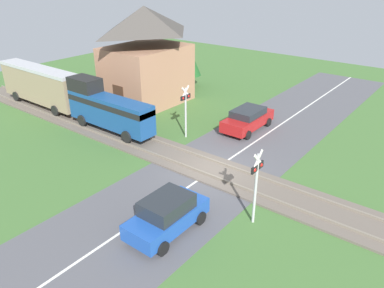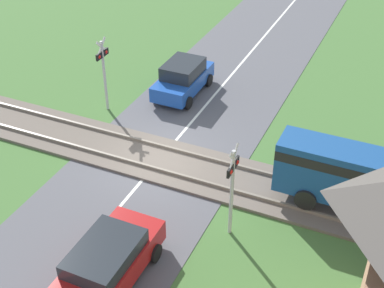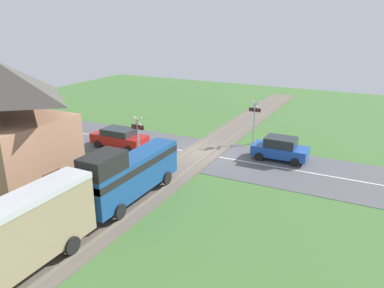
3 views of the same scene
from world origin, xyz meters
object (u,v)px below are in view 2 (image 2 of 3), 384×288
object	(u,v)px
car_near_crossing	(183,78)
crossing_signal_west_approach	(103,66)
car_far_side	(106,264)
crossing_signal_east_approach	(232,181)

from	to	relation	value
car_near_crossing	crossing_signal_west_approach	xyz separation A→B (m)	(2.73, -2.52, 1.34)
car_far_side	crossing_signal_east_approach	bearing A→B (deg)	144.36
car_far_side	crossing_signal_west_approach	bearing A→B (deg)	-148.23
car_near_crossing	crossing_signal_west_approach	world-z (taller)	crossing_signal_west_approach
car_far_side	crossing_signal_west_approach	world-z (taller)	crossing_signal_west_approach
car_near_crossing	crossing_signal_west_approach	size ratio (longest dim) A/B	1.09
car_far_side	crossing_signal_east_approach	distance (m)	4.55
car_far_side	crossing_signal_west_approach	distance (m)	10.35
crossing_signal_west_approach	crossing_signal_east_approach	size ratio (longest dim) A/B	1.00
car_far_side	crossing_signal_east_approach	world-z (taller)	crossing_signal_east_approach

